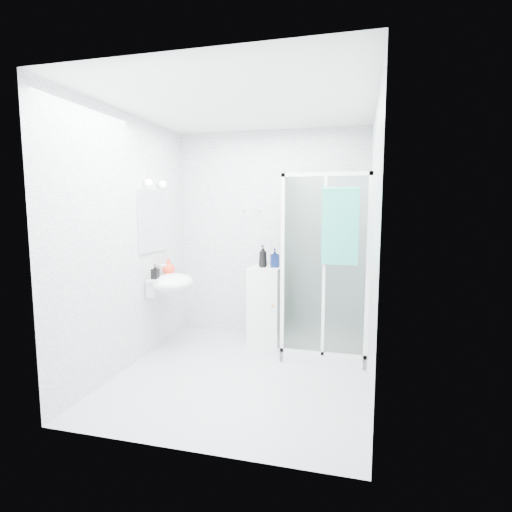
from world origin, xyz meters
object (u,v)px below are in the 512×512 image
(storage_cabinet, at_px, (266,305))
(shower_enclosure, at_px, (318,315))
(wall_basin, at_px, (170,283))
(shampoo_bottle_a, at_px, (263,256))
(shampoo_bottle_b, at_px, (275,258))
(hand_towel, at_px, (340,224))
(soap_dispenser_orange, at_px, (169,267))
(soap_dispenser_black, at_px, (155,272))

(storage_cabinet, bearing_deg, shower_enclosure, -16.01)
(wall_basin, bearing_deg, shampoo_bottle_a, 29.88)
(shower_enclosure, distance_m, storage_cabinet, 0.70)
(shampoo_bottle_a, xyz_separation_m, shampoo_bottle_b, (0.14, 0.04, -0.02))
(storage_cabinet, height_order, hand_towel, hand_towel)
(shampoo_bottle_a, bearing_deg, soap_dispenser_orange, -160.50)
(wall_basin, height_order, hand_towel, hand_towel)
(shampoo_bottle_b, height_order, soap_dispenser_black, shampoo_bottle_b)
(shower_enclosure, distance_m, shampoo_bottle_b, 0.87)
(storage_cabinet, bearing_deg, shampoo_bottle_b, 23.65)
(shampoo_bottle_a, bearing_deg, shampoo_bottle_b, 16.96)
(wall_basin, height_order, shampoo_bottle_a, shampoo_bottle_a)
(hand_towel, distance_m, shampoo_bottle_b, 1.13)
(shampoo_bottle_b, distance_m, soap_dispenser_orange, 1.27)
(wall_basin, xyz_separation_m, shampoo_bottle_a, (0.95, 0.55, 0.27))
(soap_dispenser_orange, height_order, soap_dispenser_black, soap_dispenser_orange)
(soap_dispenser_orange, relative_size, soap_dispenser_black, 1.14)
(shower_enclosure, distance_m, soap_dispenser_black, 1.89)
(wall_basin, height_order, storage_cabinet, wall_basin)
(wall_basin, bearing_deg, soap_dispenser_black, -127.80)
(shower_enclosure, xyz_separation_m, storage_cabinet, (-0.66, 0.24, 0.02))
(shower_enclosure, relative_size, wall_basin, 3.57)
(shower_enclosure, xyz_separation_m, hand_towel, (0.23, -0.40, 1.04))
(shower_enclosure, relative_size, soap_dispenser_black, 12.12)
(storage_cabinet, bearing_deg, wall_basin, -146.99)
(soap_dispenser_orange, bearing_deg, hand_towel, -7.37)
(shampoo_bottle_b, bearing_deg, shower_enclosure, -25.86)
(hand_towel, bearing_deg, shampoo_bottle_b, 139.78)
(shampoo_bottle_a, height_order, soap_dispenser_orange, shampoo_bottle_a)
(storage_cabinet, distance_m, shampoo_bottle_a, 0.60)
(soap_dispenser_black, bearing_deg, shampoo_bottle_a, 32.95)
(storage_cabinet, height_order, soap_dispenser_black, soap_dispenser_black)
(wall_basin, xyz_separation_m, hand_towel, (1.89, -0.09, 0.69))
(wall_basin, relative_size, soap_dispenser_orange, 2.99)
(hand_towel, xyz_separation_m, soap_dispenser_black, (-2.00, -0.06, -0.54))
(storage_cabinet, height_order, soap_dispenser_orange, soap_dispenser_orange)
(hand_towel, xyz_separation_m, shampoo_bottle_b, (-0.80, 0.67, -0.44))
(shower_enclosure, height_order, shampoo_bottle_b, shower_enclosure)
(shampoo_bottle_b, relative_size, soap_dispenser_orange, 1.21)
(hand_towel, relative_size, soap_dispenser_orange, 4.08)
(shower_enclosure, bearing_deg, shampoo_bottle_b, 154.14)
(wall_basin, height_order, shampoo_bottle_b, shampoo_bottle_b)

